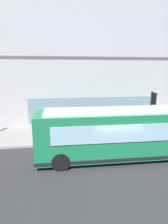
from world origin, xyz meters
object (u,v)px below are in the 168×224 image
(pedestrian_by_light_pole, at_px, (115,120))
(city_bus_nearside, at_px, (119,134))
(fire_hydrant, at_px, (105,123))
(pedestrian_near_building_entrance, at_px, (128,120))
(pedestrian_walking_along_curb, at_px, (81,118))
(traffic_light_near_corner, at_px, (153,106))

(pedestrian_by_light_pole, bearing_deg, city_bus_nearside, 165.95)
(fire_hydrant, bearing_deg, pedestrian_by_light_pole, -156.10)
(city_bus_nearside, xyz_separation_m, pedestrian_by_light_pole, (4.81, -1.20, -0.45))
(city_bus_nearside, bearing_deg, pedestrian_near_building_entrance, -27.15)
(city_bus_nearside, relative_size, pedestrian_by_light_pole, 6.06)
(fire_hydrant, distance_m, pedestrian_walking_along_curb, 2.34)
(city_bus_nearside, height_order, pedestrian_near_building_entrance, city_bus_nearside)
(pedestrian_near_building_entrance, bearing_deg, pedestrian_by_light_pole, 79.95)
(pedestrian_by_light_pole, bearing_deg, traffic_light_near_corner, -132.81)
(traffic_light_near_corner, bearing_deg, pedestrian_walking_along_curb, 55.75)
(city_bus_nearside, height_order, traffic_light_near_corner, traffic_light_near_corner)
(pedestrian_near_building_entrance, height_order, pedestrian_by_light_pole, pedestrian_near_building_entrance)
(city_bus_nearside, distance_m, fire_hydrant, 6.18)
(fire_hydrant, bearing_deg, traffic_light_near_corner, -139.83)
(fire_hydrant, relative_size, pedestrian_walking_along_curb, 0.46)
(pedestrian_near_building_entrance, bearing_deg, city_bus_nearside, 152.85)
(pedestrian_walking_along_curb, bearing_deg, pedestrian_by_light_pole, -115.74)
(pedestrian_walking_along_curb, bearing_deg, fire_hydrant, -93.01)
(fire_hydrant, xyz_separation_m, pedestrian_by_light_pole, (-1.24, -0.55, 0.59))
(pedestrian_by_light_pole, bearing_deg, fire_hydrant, 23.90)
(city_bus_nearside, xyz_separation_m, traffic_light_near_corner, (2.70, -3.49, 1.14))
(pedestrian_walking_along_curb, xyz_separation_m, pedestrian_by_light_pole, (-1.36, -2.82, 0.04))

